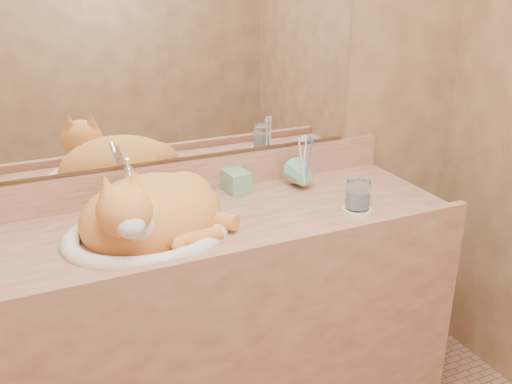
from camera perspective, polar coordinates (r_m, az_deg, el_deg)
name	(u,v)px	position (r m, az deg, el deg)	size (l,w,h in m)	color
wall_back	(177,81)	(1.94, -7.86, 10.98)	(2.40, 0.02, 2.50)	brown
vanity_counter	(213,334)	(2.03, -4.29, -13.95)	(1.60, 0.55, 0.85)	#8F5440
mirror	(176,38)	(1.91, -7.97, 15.05)	(1.30, 0.02, 0.80)	white
sink_basin	(145,213)	(1.71, -11.04, -2.09)	(0.49, 0.41, 0.15)	white
faucet	(130,189)	(1.88, -12.46, 0.34)	(0.04, 0.12, 0.17)	white
cat	(150,210)	(1.73, -10.55, -1.78)	(0.45, 0.37, 0.25)	orange
soap_dispenser	(243,173)	(1.98, -1.33, 1.91)	(0.08, 0.08, 0.17)	#72B794
toothbrush_cup	(305,179)	(2.03, 4.91, 1.27)	(0.10, 0.10, 0.09)	#72B794
toothbrushes	(306,158)	(2.01, 4.98, 3.36)	(0.03, 0.03, 0.21)	white
saucer	(357,209)	(1.91, 10.06, -1.73)	(0.10, 0.10, 0.01)	white
water_glass	(358,195)	(1.89, 10.16, -0.28)	(0.08, 0.08, 0.09)	silver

